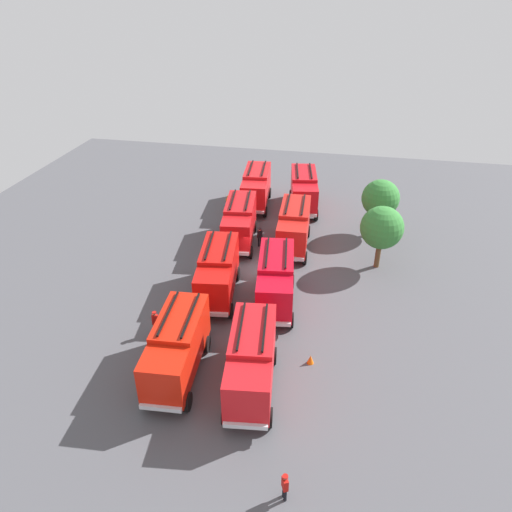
{
  "coord_description": "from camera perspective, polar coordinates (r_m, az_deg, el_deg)",
  "views": [
    {
      "loc": [
        33.12,
        6.66,
        21.35
      ],
      "look_at": [
        0.0,
        0.0,
        1.4
      ],
      "focal_mm": 33.69,
      "sensor_mm": 36.0,
      "label": 1
    }
  ],
  "objects": [
    {
      "name": "fire_truck_3",
      "position": [
        29.47,
        -9.38,
        -10.59
      ],
      "size": [
        7.35,
        3.15,
        3.88
      ],
      "rotation": [
        0.0,
        0.0,
        0.07
      ],
      "color": "red",
      "rests_on": "ground"
    },
    {
      "name": "firefighter_3",
      "position": [
        33.45,
        -11.87,
        -7.62
      ],
      "size": [
        0.36,
        0.47,
        1.82
      ],
      "rotation": [
        0.0,
        0.0,
        0.32
      ],
      "color": "black",
      "rests_on": "ground"
    },
    {
      "name": "traffic_cone_0",
      "position": [
        31.2,
        6.49,
        -12.08
      ],
      "size": [
        0.44,
        0.44,
        0.63
      ],
      "primitive_type": "cone",
      "color": "#F2600C",
      "rests_on": "ground"
    },
    {
      "name": "fire_truck_6",
      "position": [
        34.96,
        2.35,
        -2.77
      ],
      "size": [
        7.45,
        3.48,
        3.88
      ],
      "rotation": [
        0.0,
        0.0,
        0.13
      ],
      "color": "red",
      "rests_on": "ground"
    },
    {
      "name": "ground_plane",
      "position": [
        39.96,
        -0.0,
        -1.73
      ],
      "size": [
        62.96,
        62.96,
        0.0
      ],
      "primitive_type": "plane",
      "color": "#4C4C51"
    },
    {
      "name": "fire_truck_1",
      "position": [
        43.16,
        -1.98,
        4.13
      ],
      "size": [
        7.44,
        3.46,
        3.88
      ],
      "rotation": [
        0.0,
        0.0,
        0.12
      ],
      "color": "red",
      "rests_on": "ground"
    },
    {
      "name": "firefighter_0",
      "position": [
        43.05,
        0.46,
        2.39
      ],
      "size": [
        0.42,
        0.48,
        1.81
      ],
      "rotation": [
        0.0,
        0.0,
        0.52
      ],
      "color": "black",
      "rests_on": "ground"
    },
    {
      "name": "tree_0",
      "position": [
        45.6,
        14.57,
        6.63
      ],
      "size": [
        3.44,
        3.44,
        5.33
      ],
      "color": "brown",
      "rests_on": "ground"
    },
    {
      "name": "fire_truck_0",
      "position": [
        50.55,
        0.02,
        8.25
      ],
      "size": [
        7.39,
        3.29,
        3.88
      ],
      "rotation": [
        0.0,
        0.0,
        0.09
      ],
      "color": "red",
      "rests_on": "ground"
    },
    {
      "name": "firefighter_1",
      "position": [
        24.62,
        3.45,
        -25.6
      ],
      "size": [
        0.48,
        0.39,
        1.66
      ],
      "rotation": [
        0.0,
        0.0,
        2.0
      ],
      "color": "black",
      "rests_on": "ground"
    },
    {
      "name": "fire_truck_7",
      "position": [
        28.23,
        -0.55,
        -12.29
      ],
      "size": [
        7.44,
        3.44,
        3.88
      ],
      "rotation": [
        0.0,
        0.0,
        0.12
      ],
      "color": "red",
      "rests_on": "ground"
    },
    {
      "name": "fire_truck_2",
      "position": [
        35.94,
        -4.58,
        -1.83
      ],
      "size": [
        7.46,
        3.52,
        3.88
      ],
      "rotation": [
        0.0,
        0.0,
        0.13
      ],
      "color": "red",
      "rests_on": "ground"
    },
    {
      "name": "tree_1",
      "position": [
        40.03,
        14.72,
        3.25
      ],
      "size": [
        3.5,
        3.5,
        5.43
      ],
      "color": "brown",
      "rests_on": "ground"
    },
    {
      "name": "fire_truck_4",
      "position": [
        50.08,
        5.69,
        7.87
      ],
      "size": [
        7.49,
        3.63,
        3.88
      ],
      "rotation": [
        0.0,
        0.0,
        0.15
      ],
      "color": "red",
      "rests_on": "ground"
    },
    {
      "name": "fire_truck_5",
      "position": [
        42.45,
        4.52,
        3.58
      ],
      "size": [
        7.31,
        3.05,
        3.88
      ],
      "rotation": [
        0.0,
        0.0,
        0.05
      ],
      "color": "red",
      "rests_on": "ground"
    },
    {
      "name": "traffic_cone_1",
      "position": [
        36.5,
        -7.79,
        -4.95
      ],
      "size": [
        0.44,
        0.44,
        0.63
      ],
      "primitive_type": "cone",
      "color": "#F2600C",
      "rests_on": "ground"
    },
    {
      "name": "firefighter_4",
      "position": [
        49.92,
        -3.33,
        6.35
      ],
      "size": [
        0.46,
        0.33,
        1.65
      ],
      "rotation": [
        0.0,
        0.0,
        1.34
      ],
      "color": "black",
      "rests_on": "ground"
    },
    {
      "name": "firefighter_2",
      "position": [
        32.98,
        -6.13,
        -7.65
      ],
      "size": [
        0.46,
        0.32,
        1.84
      ],
      "rotation": [
        0.0,
        0.0,
        1.36
      ],
      "color": "black",
      "rests_on": "ground"
    }
  ]
}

